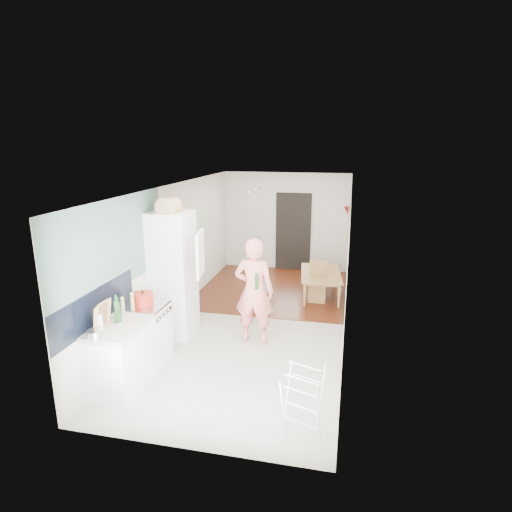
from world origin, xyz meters
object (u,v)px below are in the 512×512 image
at_px(dining_table, 322,286).
at_px(person, 254,282).
at_px(dining_chair, 317,282).
at_px(stool, 258,299).
at_px(drying_rack, 303,403).

bearing_deg(dining_table, person, 152.38).
relative_size(dining_chair, stool, 1.98).
xyz_separation_m(person, drying_rack, (1.05, -2.17, -0.65)).
distance_m(dining_table, dining_chair, 0.38).
relative_size(dining_table, dining_chair, 1.50).
bearing_deg(dining_chair, drying_rack, -89.37).
bearing_deg(person, dining_chair, -111.49).
bearing_deg(dining_chair, person, -114.21).
bearing_deg(dining_table, stool, 125.06).
xyz_separation_m(person, dining_table, (0.95, 2.43, -0.83)).
bearing_deg(dining_chair, dining_table, 74.98).
distance_m(dining_table, stool, 1.58).
relative_size(dining_table, drying_rack, 1.58).
height_order(person, dining_chair, person).
bearing_deg(drying_rack, stool, 129.55).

